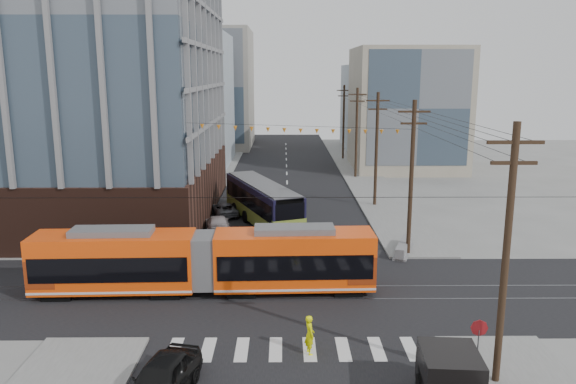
# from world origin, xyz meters

# --- Properties ---
(ground) EXTENTS (160.00, 160.00, 0.00)m
(ground) POSITION_xyz_m (0.00, 0.00, 0.00)
(ground) COLOR slate
(office_building) EXTENTS (30.00, 25.00, 28.60)m
(office_building) POSITION_xyz_m (-22.00, 23.00, 14.30)
(office_building) COLOR #381E16
(office_building) RESTS_ON ground
(bg_bldg_nw_near) EXTENTS (18.00, 16.00, 18.00)m
(bg_bldg_nw_near) POSITION_xyz_m (-17.00, 52.00, 9.00)
(bg_bldg_nw_near) COLOR #8C99A5
(bg_bldg_nw_near) RESTS_ON ground
(bg_bldg_ne_near) EXTENTS (14.00, 14.00, 16.00)m
(bg_bldg_ne_near) POSITION_xyz_m (16.00, 48.00, 8.00)
(bg_bldg_ne_near) COLOR gray
(bg_bldg_ne_near) RESTS_ON ground
(bg_bldg_nw_far) EXTENTS (16.00, 18.00, 20.00)m
(bg_bldg_nw_far) POSITION_xyz_m (-14.00, 72.00, 10.00)
(bg_bldg_nw_far) COLOR gray
(bg_bldg_nw_far) RESTS_ON ground
(bg_bldg_ne_far) EXTENTS (16.00, 16.00, 14.00)m
(bg_bldg_ne_far) POSITION_xyz_m (18.00, 68.00, 7.00)
(bg_bldg_ne_far) COLOR #8C99A5
(bg_bldg_ne_far) RESTS_ON ground
(utility_pole_near) EXTENTS (0.30, 0.30, 11.00)m
(utility_pole_near) POSITION_xyz_m (8.50, -6.00, 5.50)
(utility_pole_near) COLOR black
(utility_pole_near) RESTS_ON ground
(utility_pole_far) EXTENTS (0.30, 0.30, 11.00)m
(utility_pole_far) POSITION_xyz_m (8.50, 56.00, 5.50)
(utility_pole_far) COLOR black
(utility_pole_far) RESTS_ON ground
(streetcar) EXTENTS (20.00, 3.40, 3.84)m
(streetcar) POSITION_xyz_m (-5.07, 4.12, 1.92)
(streetcar) COLOR #FC480A
(streetcar) RESTS_ON ground
(city_bus) EXTENTS (7.26, 12.89, 3.62)m
(city_bus) POSITION_xyz_m (-2.27, 19.88, 1.81)
(city_bus) COLOR black
(city_bus) RESTS_ON ground
(black_sedan) EXTENTS (3.04, 5.17, 1.65)m
(black_sedan) POSITION_xyz_m (-5.31, -6.97, 0.83)
(black_sedan) COLOR black
(black_sedan) RESTS_ON ground
(parked_car_silver) EXTENTS (3.13, 4.72, 1.47)m
(parked_car_silver) POSITION_xyz_m (-5.96, 11.09, 0.74)
(parked_car_silver) COLOR #9298A7
(parked_car_silver) RESTS_ON ground
(parked_car_white) EXTENTS (2.63, 4.85, 1.33)m
(parked_car_white) POSITION_xyz_m (-5.82, 17.04, 0.67)
(parked_car_white) COLOR #B7ACAE
(parked_car_white) RESTS_ON ground
(parked_car_grey) EXTENTS (3.12, 4.66, 1.19)m
(parked_car_grey) POSITION_xyz_m (-5.79, 22.30, 0.59)
(parked_car_grey) COLOR #595C63
(parked_car_grey) RESTS_ON ground
(pedestrian) EXTENTS (0.62, 0.78, 1.89)m
(pedestrian) POSITION_xyz_m (0.78, -3.39, 0.94)
(pedestrian) COLOR #F9FF03
(pedestrian) RESTS_ON ground
(stop_sign) EXTENTS (0.80, 0.80, 2.43)m
(stop_sign) POSITION_xyz_m (7.87, -5.41, 1.21)
(stop_sign) COLOR maroon
(stop_sign) RESTS_ON ground
(jersey_barrier) EXTENTS (2.34, 4.28, 0.84)m
(jersey_barrier) POSITION_xyz_m (8.30, 11.46, 0.42)
(jersey_barrier) COLOR gray
(jersey_barrier) RESTS_ON ground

